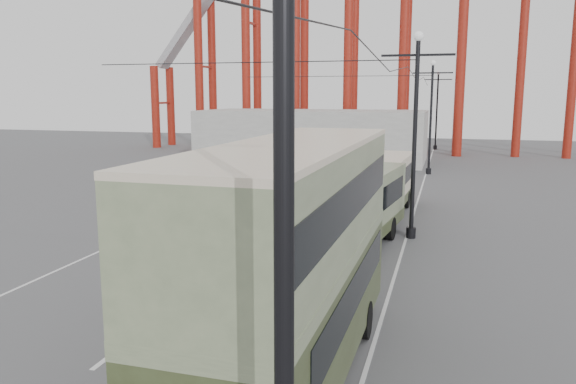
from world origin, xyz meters
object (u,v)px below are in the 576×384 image
(single_decker_cream, at_px, (379,184))
(pedestrian, at_px, (216,263))
(double_decker_bus, at_px, (294,253))
(single_decker_green, at_px, (343,213))

(single_decker_cream, relative_size, pedestrian, 6.40)
(double_decker_bus, xyz_separation_m, pedestrian, (-4.40, 5.80, -2.33))
(single_decker_green, distance_m, pedestrian, 5.94)
(double_decker_bus, height_order, pedestrian, double_decker_bus)
(single_decker_cream, distance_m, pedestrian, 13.51)
(pedestrian, bearing_deg, double_decker_bus, 113.69)
(single_decker_cream, bearing_deg, double_decker_bus, -85.90)
(single_decker_green, height_order, pedestrian, single_decker_green)
(pedestrian, bearing_deg, single_decker_green, -141.53)
(single_decker_green, relative_size, pedestrian, 7.45)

